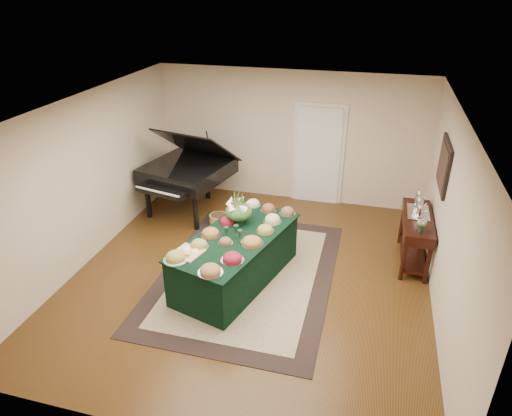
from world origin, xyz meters
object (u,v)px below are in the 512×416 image
(grand_piano, at_px, (188,170))
(mahogany_sideboard, at_px, (417,227))
(floral_centerpiece, at_px, (239,208))
(buffet_table, at_px, (236,258))

(grand_piano, xyz_separation_m, mahogany_sideboard, (4.29, -0.78, -0.23))
(floral_centerpiece, height_order, mahogany_sideboard, floral_centerpiece)
(floral_centerpiece, xyz_separation_m, mahogany_sideboard, (2.75, 0.86, -0.40))
(buffet_table, bearing_deg, grand_piano, 128.35)
(buffet_table, height_order, mahogany_sideboard, mahogany_sideboard)
(buffet_table, bearing_deg, mahogany_sideboard, 25.20)
(grand_piano, bearing_deg, mahogany_sideboard, -10.34)
(buffet_table, height_order, grand_piano, grand_piano)
(grand_piano, bearing_deg, floral_centerpiece, -46.76)
(buffet_table, xyz_separation_m, mahogany_sideboard, (2.68, 1.26, 0.25))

